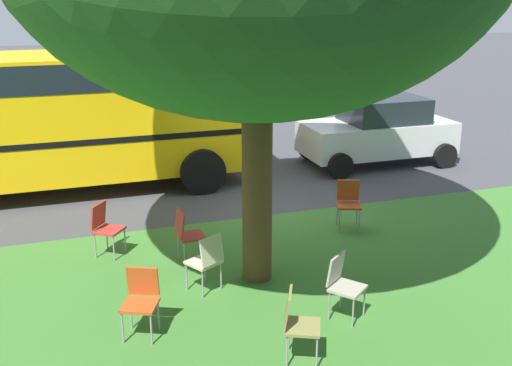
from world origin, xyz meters
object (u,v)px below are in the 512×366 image
object	(u,v)px
chair_1	(207,258)
chair_3	(105,225)
chair_5	(141,297)
chair_4	(297,320)
chair_6	(187,232)
chair_0	(349,200)
chair_2	(343,282)
parked_car	(378,130)

from	to	relation	value
chair_1	chair_3	size ratio (longest dim) A/B	1.00
chair_1	chair_5	bearing A→B (deg)	38.43
chair_4	chair_6	bearing A→B (deg)	-78.02
chair_0	chair_1	size ratio (longest dim) A/B	1.00
chair_1	chair_4	distance (m)	2.05
chair_5	chair_4	bearing A→B (deg)	145.03
chair_4	chair_0	bearing A→B (deg)	-124.55
chair_1	chair_6	size ratio (longest dim) A/B	1.00
chair_0	chair_3	xyz separation A→B (m)	(4.30, -0.15, 0.00)
chair_1	chair_2	distance (m)	1.97
chair_2	chair_4	bearing A→B (deg)	37.26
chair_6	parked_car	world-z (taller)	parked_car
chair_0	chair_2	xyz separation A→B (m)	(1.52, 2.86, 0.00)
chair_2	chair_6	size ratio (longest dim) A/B	1.00
chair_2	chair_4	world-z (taller)	same
chair_4	chair_6	size ratio (longest dim) A/B	1.00
chair_3	chair_4	xyz separation A→B (m)	(-1.84, 3.73, 0.00)
chair_1	chair_2	size ratio (longest dim) A/B	1.00
chair_6	parked_car	bearing A→B (deg)	-143.96
chair_5	chair_6	world-z (taller)	same
chair_0	chair_6	world-z (taller)	same
chair_5	parked_car	bearing A→B (deg)	-137.97
chair_5	chair_2	bearing A→B (deg)	170.62
chair_3	chair_5	world-z (taller)	same
chair_6	chair_2	bearing A→B (deg)	124.40
chair_0	chair_6	size ratio (longest dim) A/B	1.00
chair_4	chair_1	bearing A→B (deg)	-73.62
chair_0	chair_2	bearing A→B (deg)	61.97
chair_1	chair_4	world-z (taller)	same
chair_1	chair_3	world-z (taller)	same
chair_1	chair_5	distance (m)	1.34
chair_4	chair_5	distance (m)	1.98
chair_2	chair_5	xyz separation A→B (m)	(2.56, -0.42, 0.00)
chair_4	parked_car	size ratio (longest dim) A/B	0.24
chair_5	chair_0	bearing A→B (deg)	-149.18
parked_car	chair_0	bearing A→B (deg)	54.04
chair_3	chair_2	bearing A→B (deg)	132.61
chair_0	chair_6	bearing A→B (deg)	10.16
chair_3	chair_1	bearing A→B (deg)	125.53
chair_2	chair_5	world-z (taller)	same
chair_3	chair_5	size ratio (longest dim) A/B	1.00
chair_1	chair_4	size ratio (longest dim) A/B	1.00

